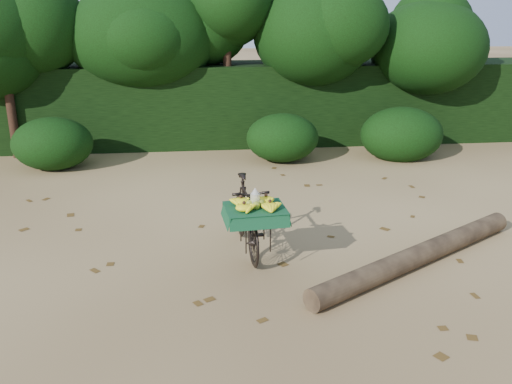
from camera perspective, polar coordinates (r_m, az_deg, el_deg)
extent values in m
plane|color=tan|center=(6.95, -3.83, -6.50)|extent=(80.00, 80.00, 0.00)
imported|color=black|center=(6.87, -1.02, -2.48)|extent=(0.56, 1.61, 0.95)
cube|color=black|center=(6.21, -0.08, -1.80)|extent=(0.37, 0.44, 0.02)
cube|color=#124626|center=(6.20, -0.08, -1.67)|extent=(0.73, 0.62, 0.01)
ellipsoid|color=olive|center=(6.20, 0.52, -1.20)|extent=(0.09, 0.07, 0.10)
ellipsoid|color=olive|center=(6.24, -0.18, -1.06)|extent=(0.09, 0.07, 0.10)
ellipsoid|color=olive|center=(6.17, -0.69, -1.28)|extent=(0.09, 0.07, 0.10)
ellipsoid|color=olive|center=(6.13, 0.02, -1.41)|extent=(0.09, 0.07, 0.10)
cylinder|color=#EAE5C6|center=(6.18, -0.10, -0.82)|extent=(0.11, 0.11, 0.14)
cylinder|color=brown|center=(6.89, 16.82, -6.36)|extent=(3.21, 2.08, 0.26)
cube|color=black|center=(12.76, -5.40, 9.26)|extent=(26.00, 1.80, 1.80)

